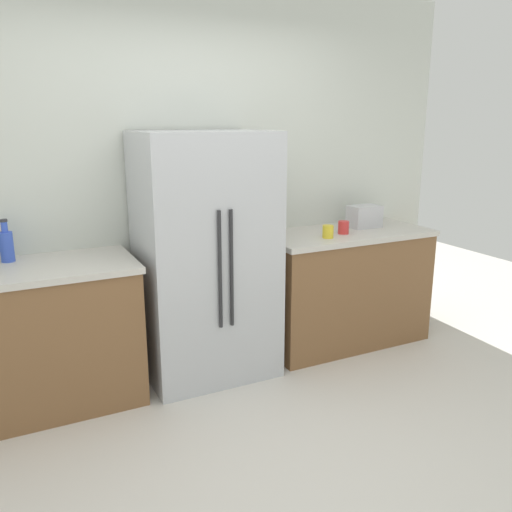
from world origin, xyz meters
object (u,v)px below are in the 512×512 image
at_px(refrigerator, 206,257).
at_px(cup_b, 328,232).
at_px(toaster, 364,216).
at_px(cup_c, 343,227).
at_px(bottle_b, 7,245).

bearing_deg(refrigerator, cup_b, -7.19).
bearing_deg(toaster, cup_c, -155.93).
xyz_separation_m(refrigerator, cup_b, (0.93, -0.12, 0.12)).
bearing_deg(bottle_b, toaster, -2.64).
height_order(refrigerator, cup_c, refrigerator).
xyz_separation_m(cup_b, cup_c, (0.19, 0.07, 0.00)).
relative_size(toaster, cup_c, 2.58).
bearing_deg(refrigerator, toaster, 3.51).
xyz_separation_m(refrigerator, toaster, (1.42, 0.09, 0.16)).
height_order(bottle_b, cup_c, bottle_b).
distance_m(refrigerator, cup_c, 1.13).
distance_m(bottle_b, cup_c, 2.37).
relative_size(bottle_b, cup_b, 2.83).
distance_m(toaster, bottle_b, 2.66).
relative_size(cup_b, cup_c, 0.97).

